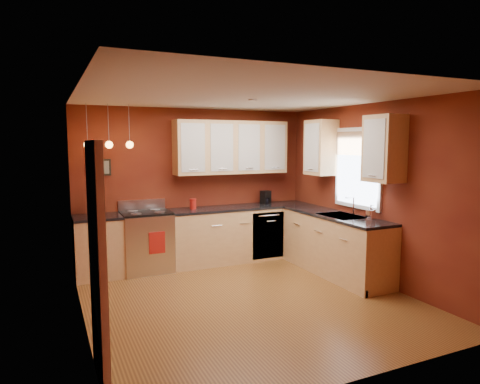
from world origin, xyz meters
name	(u,v)px	position (x,y,z in m)	size (l,w,h in m)	color
floor	(248,300)	(0.00, 0.00, 0.00)	(4.20, 4.20, 0.00)	#8F5F29
ceiling	(249,96)	(0.00, 0.00, 2.60)	(4.00, 4.20, 0.02)	beige
wall_back	(195,186)	(0.00, 2.10, 1.30)	(4.00, 0.02, 2.60)	maroon
wall_front	(359,232)	(0.00, -2.10, 1.30)	(4.00, 0.02, 2.60)	maroon
wall_left	(81,211)	(-2.00, 0.00, 1.30)	(0.02, 4.20, 2.60)	maroon
wall_right	(372,193)	(2.00, 0.00, 1.30)	(0.02, 4.20, 2.60)	maroon
base_cabinets_back_left	(99,248)	(-1.65, 1.80, 0.45)	(0.70, 0.60, 0.90)	#E3B879
base_cabinets_back_right	(241,234)	(0.73, 1.80, 0.45)	(2.54, 0.60, 0.90)	#E3B879
base_cabinets_right	(335,245)	(1.70, 0.45, 0.45)	(0.60, 2.10, 0.90)	#E3B879
counter_back_left	(97,217)	(-1.65, 1.80, 0.92)	(0.70, 0.62, 0.04)	black
counter_back_right	(241,207)	(0.73, 1.80, 0.92)	(2.54, 0.62, 0.04)	black
counter_right	(335,215)	(1.70, 0.45, 0.92)	(0.62, 2.10, 0.04)	black
gas_range	(147,241)	(-0.92, 1.80, 0.48)	(0.76, 0.64, 1.11)	silver
dishwasher_front	(268,235)	(1.10, 1.51, 0.45)	(0.60, 0.02, 0.80)	silver
sink	(342,217)	(1.70, 0.30, 0.92)	(0.50, 0.70, 0.33)	gray
window	(358,165)	(1.97, 0.30, 1.69)	(0.06, 1.02, 1.22)	white
door_left_wall	(98,264)	(-1.97, -1.20, 1.03)	(0.12, 0.82, 2.05)	white
upper_cabinets_back	(232,147)	(0.60, 1.93, 1.95)	(2.00, 0.35, 0.90)	#E3B879
upper_cabinets_right	(349,148)	(1.82, 0.32, 1.95)	(0.35, 1.95, 0.90)	#E3B879
wall_picture	(100,167)	(-1.55, 2.08, 1.65)	(0.32, 0.03, 0.26)	black
pendant_lights	(109,144)	(-1.45, 1.75, 2.01)	(0.71, 0.11, 0.66)	gray
red_canister	(193,204)	(-0.14, 1.83, 1.03)	(0.11, 0.11, 0.17)	#AD1912
red_vase	(92,210)	(-1.71, 1.91, 1.02)	(0.09, 0.09, 0.15)	#AD1912
flowers	(92,199)	(-1.71, 1.91, 1.18)	(0.13, 0.13, 0.22)	#AD1912
coffee_maker	(266,198)	(1.25, 1.89, 1.05)	(0.20, 0.19, 0.23)	black
soap_pump	(371,212)	(1.85, -0.16, 1.05)	(0.10, 0.10, 0.22)	white
dish_towel	(157,243)	(-0.83, 1.47, 0.52)	(0.24, 0.02, 0.33)	#AD1912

